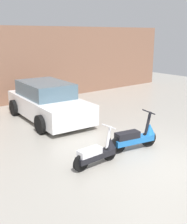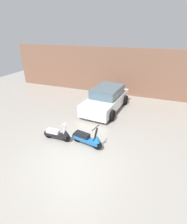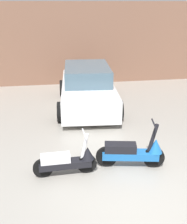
# 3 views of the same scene
# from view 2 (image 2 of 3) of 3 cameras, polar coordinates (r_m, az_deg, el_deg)

# --- Properties ---
(ground_plane) EXTENTS (28.00, 28.00, 0.00)m
(ground_plane) POSITION_cam_2_polar(r_m,az_deg,el_deg) (7.56, -6.30, -15.11)
(ground_plane) COLOR #9E998E
(wall_back) EXTENTS (19.60, 0.12, 3.66)m
(wall_back) POSITION_cam_2_polar(r_m,az_deg,el_deg) (14.22, 9.58, 12.71)
(wall_back) COLOR #845B47
(wall_back) RESTS_ON ground_plane
(scooter_front_left) EXTENTS (1.42, 0.51, 0.99)m
(scooter_front_left) POSITION_cam_2_polar(r_m,az_deg,el_deg) (8.62, -11.55, -6.96)
(scooter_front_left) COLOR black
(scooter_front_left) RESTS_ON ground_plane
(scooter_front_right) EXTENTS (1.58, 0.65, 1.11)m
(scooter_front_right) POSITION_cam_2_polar(r_m,az_deg,el_deg) (8.03, -1.90, -8.65)
(scooter_front_right) COLOR black
(scooter_front_right) RESTS_ON ground_plane
(car_rear_left) EXTENTS (2.37, 4.47, 1.47)m
(car_rear_left) POSITION_cam_2_polar(r_m,az_deg,el_deg) (11.63, 4.20, 4.29)
(car_rear_left) COLOR white
(car_rear_left) RESTS_ON ground_plane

